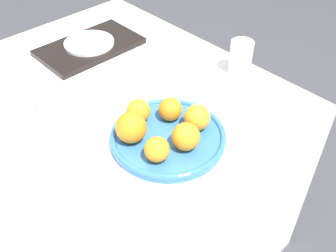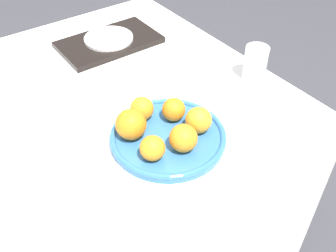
# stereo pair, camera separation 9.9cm
# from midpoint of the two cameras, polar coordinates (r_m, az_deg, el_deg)

# --- Properties ---
(ground_plane) EXTENTS (12.00, 12.00, 0.00)m
(ground_plane) POSITION_cam_midpoint_polar(r_m,az_deg,el_deg) (1.69, -12.40, -17.32)
(ground_plane) COLOR #38383D
(table) EXTENTS (1.20, 1.04, 0.71)m
(table) POSITION_cam_midpoint_polar(r_m,az_deg,el_deg) (1.40, -14.49, -9.65)
(table) COLOR white
(table) RESTS_ON ground_plane
(fruit_platter) EXTENTS (0.30, 0.30, 0.03)m
(fruit_platter) POSITION_cam_midpoint_polar(r_m,az_deg,el_deg) (1.02, -2.79, -1.67)
(fruit_platter) COLOR #336BAD
(fruit_platter) RESTS_ON table
(orange_0) EXTENTS (0.07, 0.07, 0.07)m
(orange_0) POSITION_cam_midpoint_polar(r_m,az_deg,el_deg) (0.96, -0.35, -1.68)
(orange_0) COLOR orange
(orange_0) RESTS_ON fruit_platter
(orange_1) EXTENTS (0.06, 0.06, 0.06)m
(orange_1) POSITION_cam_midpoint_polar(r_m,az_deg,el_deg) (1.04, -7.04, 2.08)
(orange_1) COLOR orange
(orange_1) RESTS_ON fruit_platter
(orange_2) EXTENTS (0.08, 0.08, 0.08)m
(orange_2) POSITION_cam_midpoint_polar(r_m,az_deg,el_deg) (0.98, -8.26, -0.35)
(orange_2) COLOR orange
(orange_2) RESTS_ON fruit_platter
(orange_3) EXTENTS (0.07, 0.07, 0.07)m
(orange_3) POSITION_cam_midpoint_polar(r_m,az_deg,el_deg) (1.01, 1.45, 1.11)
(orange_3) COLOR orange
(orange_3) RESTS_ON fruit_platter
(orange_4) EXTENTS (0.06, 0.06, 0.06)m
(orange_4) POSITION_cam_midpoint_polar(r_m,az_deg,el_deg) (0.93, -4.66, -3.55)
(orange_4) COLOR orange
(orange_4) RESTS_ON fruit_platter
(orange_5) EXTENTS (0.06, 0.06, 0.06)m
(orange_5) POSITION_cam_midpoint_polar(r_m,az_deg,el_deg) (1.04, -2.37, 2.34)
(orange_5) COLOR orange
(orange_5) RESTS_ON fruit_platter
(water_glass) EXTENTS (0.07, 0.07, 0.11)m
(water_glass) POSITION_cam_midpoint_polar(r_m,az_deg,el_deg) (1.26, 8.28, 9.72)
(water_glass) COLOR silver
(water_glass) RESTS_ON table
(serving_tray) EXTENTS (0.35, 0.21, 0.02)m
(serving_tray) POSITION_cam_midpoint_polar(r_m,az_deg,el_deg) (1.43, -13.29, 11.06)
(serving_tray) COLOR black
(serving_tray) RESTS_ON table
(side_plate) EXTENTS (0.17, 0.17, 0.01)m
(side_plate) POSITION_cam_midpoint_polar(r_m,az_deg,el_deg) (1.42, -13.39, 11.58)
(side_plate) COLOR silver
(side_plate) RESTS_ON serving_tray
(cup_1) EXTENTS (0.08, 0.08, 0.06)m
(cup_1) POSITION_cam_midpoint_polar(r_m,az_deg,el_deg) (1.16, -19.12, 3.17)
(cup_1) COLOR white
(cup_1) RESTS_ON table
(napkin) EXTENTS (0.13, 0.12, 0.01)m
(napkin) POSITION_cam_midpoint_polar(r_m,az_deg,el_deg) (0.89, -14.88, -13.00)
(napkin) COLOR white
(napkin) RESTS_ON table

